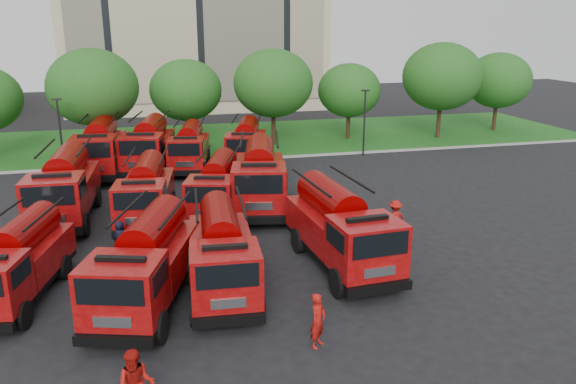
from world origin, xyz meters
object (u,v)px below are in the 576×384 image
(fire_truck_4, at_px, (65,187))
(firefighter_2, at_px, (352,267))
(fire_truck_0, at_px, (17,261))
(fire_truck_1, at_px, (146,263))
(fire_truck_2, at_px, (222,252))
(firefighter_3, at_px, (394,236))
(fire_truck_10, at_px, (190,147))
(firefighter_5, at_px, (307,218))
(firefighter_0, at_px, (318,346))
(fire_truck_11, at_px, (246,144))
(firefighter_4, at_px, (122,252))
(fire_truck_8, at_px, (100,148))
(fire_truck_9, at_px, (149,145))
(fire_truck_5, at_px, (146,192))
(fire_truck_7, at_px, (260,177))
(fire_truck_6, at_px, (217,187))
(fire_truck_3, at_px, (340,228))

(fire_truck_4, height_order, firefighter_2, fire_truck_4)
(fire_truck_0, distance_m, fire_truck_1, 4.91)
(fire_truck_2, relative_size, firefighter_3, 3.88)
(fire_truck_10, distance_m, firefighter_5, 13.28)
(fire_truck_0, relative_size, firefighter_0, 3.70)
(fire_truck_11, xyz_separation_m, firefighter_4, (-8.31, -14.68, -1.61))
(fire_truck_8, height_order, firefighter_4, fire_truck_8)
(firefighter_3, bearing_deg, fire_truck_9, -66.25)
(fire_truck_1, relative_size, fire_truck_5, 1.05)
(fire_truck_10, relative_size, firefighter_0, 3.94)
(fire_truck_5, relative_size, firefighter_5, 4.11)
(fire_truck_2, distance_m, firefighter_4, 6.47)
(fire_truck_7, distance_m, firefighter_0, 14.39)
(fire_truck_6, xyz_separation_m, firefighter_4, (-4.90, -4.25, -1.53))
(fire_truck_7, bearing_deg, fire_truck_9, 131.65)
(fire_truck_8, bearing_deg, fire_truck_11, 3.75)
(fire_truck_3, bearing_deg, fire_truck_2, -171.34)
(fire_truck_4, bearing_deg, fire_truck_1, -66.48)
(fire_truck_2, bearing_deg, firefighter_2, 12.46)
(fire_truck_9, height_order, firefighter_5, fire_truck_9)
(fire_truck_1, xyz_separation_m, firefighter_0, (5.17, -4.19, -1.63))
(fire_truck_3, bearing_deg, firefighter_0, -119.26)
(fire_truck_6, xyz_separation_m, fire_truck_8, (-6.63, 10.46, 0.30))
(fire_truck_9, bearing_deg, fire_truck_5, -81.01)
(fire_truck_8, distance_m, firefighter_3, 21.55)
(fire_truck_2, bearing_deg, firefighter_4, 133.12)
(fire_truck_6, bearing_deg, firefighter_5, -6.05)
(fire_truck_11, bearing_deg, fire_truck_9, -167.19)
(fire_truck_11, bearing_deg, firefighter_3, -59.73)
(fire_truck_2, distance_m, fire_truck_7, 10.19)
(fire_truck_1, relative_size, fire_truck_11, 1.01)
(fire_truck_8, distance_m, fire_truck_10, 5.99)
(fire_truck_2, distance_m, fire_truck_3, 5.24)
(firefighter_3, bearing_deg, fire_truck_8, -58.92)
(fire_truck_8, bearing_deg, fire_truck_0, -91.42)
(fire_truck_2, height_order, fire_truck_5, fire_truck_5)
(firefighter_0, height_order, firefighter_2, firefighter_0)
(firefighter_3, bearing_deg, fire_truck_3, 23.72)
(firefighter_5, bearing_deg, fire_truck_9, -66.18)
(fire_truck_2, distance_m, firefighter_3, 9.68)
(fire_truck_7, xyz_separation_m, firefighter_4, (-7.31, -4.74, -1.81))
(fire_truck_2, xyz_separation_m, firefighter_4, (-3.94, 4.88, -1.57))
(fire_truck_7, height_order, fire_truck_10, fire_truck_7)
(fire_truck_9, bearing_deg, fire_truck_7, -49.81)
(fire_truck_5, bearing_deg, firefighter_2, -37.24)
(fire_truck_0, distance_m, firefighter_0, 11.51)
(fire_truck_4, xyz_separation_m, firefighter_2, (12.36, -9.40, -1.77))
(fire_truck_5, xyz_separation_m, fire_truck_9, (0.26, 10.89, 0.20))
(fire_truck_9, distance_m, firefighter_5, 14.86)
(fire_truck_1, height_order, fire_truck_8, fire_truck_8)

